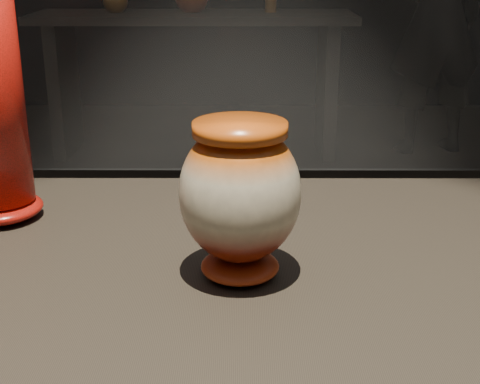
# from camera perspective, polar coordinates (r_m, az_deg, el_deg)

# --- Properties ---
(main_vase) EXTENTS (0.17, 0.17, 0.19)m
(main_vase) POSITION_cam_1_polar(r_m,az_deg,el_deg) (0.77, 0.00, -0.24)
(main_vase) COLOR #661609
(main_vase) RESTS_ON display_plinth
(back_shelf) EXTENTS (2.00, 0.60, 0.90)m
(back_shelf) POSITION_cam_1_polar(r_m,az_deg,el_deg) (4.35, -3.90, 11.55)
(back_shelf) COLOR black
(back_shelf) RESTS_ON ground
(back_vase_right) EXTENTS (0.07, 0.07, 0.13)m
(back_vase_right) POSITION_cam_1_polar(r_m,az_deg,el_deg) (4.34, 2.64, 15.91)
(back_vase_right) COLOR #9B5D16
(back_vase_right) RESTS_ON back_shelf
(visitor) EXTENTS (0.71, 0.54, 1.74)m
(visitor) POSITION_cam_1_polar(r_m,az_deg,el_deg) (4.51, 16.55, 14.08)
(visitor) COLOR black
(visitor) RESTS_ON ground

